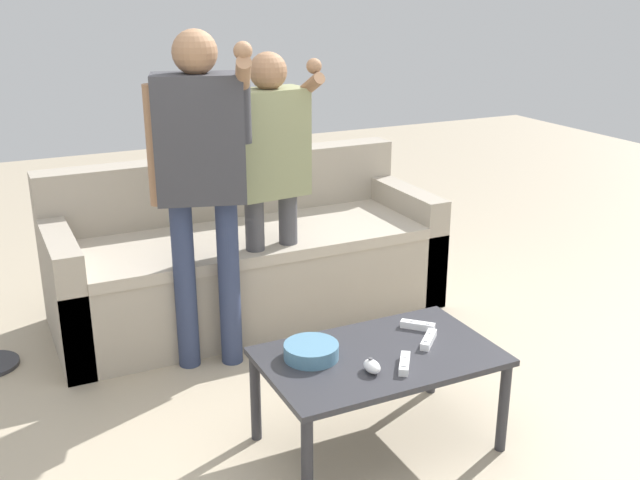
# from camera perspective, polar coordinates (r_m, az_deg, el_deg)

# --- Properties ---
(ground_plane) EXTENTS (12.00, 12.00, 0.00)m
(ground_plane) POSITION_cam_1_polar(r_m,az_deg,el_deg) (3.32, 1.00, -14.09)
(ground_plane) COLOR tan
(couch) EXTENTS (2.16, 0.86, 0.87)m
(couch) POSITION_cam_1_polar(r_m,az_deg,el_deg) (4.28, -5.74, -1.57)
(couch) COLOR #9E9384
(couch) RESTS_ON ground
(coffee_table) EXTENTS (0.94, 0.58, 0.42)m
(coffee_table) POSITION_cam_1_polar(r_m,az_deg,el_deg) (3.03, 4.55, -9.55)
(coffee_table) COLOR #2D2D33
(coffee_table) RESTS_ON ground
(snack_bowl) EXTENTS (0.22, 0.22, 0.06)m
(snack_bowl) POSITION_cam_1_polar(r_m,az_deg,el_deg) (2.96, -0.68, -8.52)
(snack_bowl) COLOR teal
(snack_bowl) RESTS_ON coffee_table
(game_remote_nunchuk) EXTENTS (0.06, 0.09, 0.05)m
(game_remote_nunchuk) POSITION_cam_1_polar(r_m,az_deg,el_deg) (2.87, 4.01, -9.65)
(game_remote_nunchuk) COLOR white
(game_remote_nunchuk) RESTS_ON coffee_table
(player_center) EXTENTS (0.46, 0.29, 1.51)m
(player_center) POSITION_cam_1_polar(r_m,az_deg,el_deg) (3.79, -3.82, 5.80)
(player_center) COLOR #47474C
(player_center) RESTS_ON ground
(player_left) EXTENTS (0.47, 0.43, 1.63)m
(player_left) POSITION_cam_1_polar(r_m,az_deg,el_deg) (3.49, -9.12, 5.75)
(player_left) COLOR #2D3856
(player_left) RESTS_ON ground
(game_remote_wand_near) EXTENTS (0.13, 0.13, 0.03)m
(game_remote_wand_near) POSITION_cam_1_polar(r_m,az_deg,el_deg) (3.22, 7.50, -6.51)
(game_remote_wand_near) COLOR white
(game_remote_wand_near) RESTS_ON coffee_table
(game_remote_wand_far) EXTENTS (0.12, 0.15, 0.03)m
(game_remote_wand_far) POSITION_cam_1_polar(r_m,az_deg,el_deg) (2.92, 6.50, -9.40)
(game_remote_wand_far) COLOR white
(game_remote_wand_far) RESTS_ON coffee_table
(game_remote_wand_spare) EXTENTS (0.14, 0.14, 0.03)m
(game_remote_wand_spare) POSITION_cam_1_polar(r_m,az_deg,el_deg) (3.11, 8.32, -7.57)
(game_remote_wand_spare) COLOR white
(game_remote_wand_spare) RESTS_ON coffee_table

